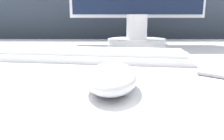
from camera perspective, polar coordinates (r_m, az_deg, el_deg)
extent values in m
cube|color=#333D4C|center=(1.23, 0.67, 1.15)|extent=(5.00, 0.03, 1.22)
ellipsoid|color=silver|center=(0.29, -0.04, -1.96)|extent=(0.08, 0.12, 0.04)
cube|color=white|center=(0.52, -5.57, 3.61)|extent=(0.47, 0.18, 0.02)
cube|color=silver|center=(0.52, -5.60, 4.92)|extent=(0.44, 0.17, 0.01)
cylinder|color=white|center=(0.87, 6.40, 7.47)|extent=(0.23, 0.23, 0.02)
cylinder|color=white|center=(0.87, 6.50, 11.16)|extent=(0.08, 0.08, 0.09)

